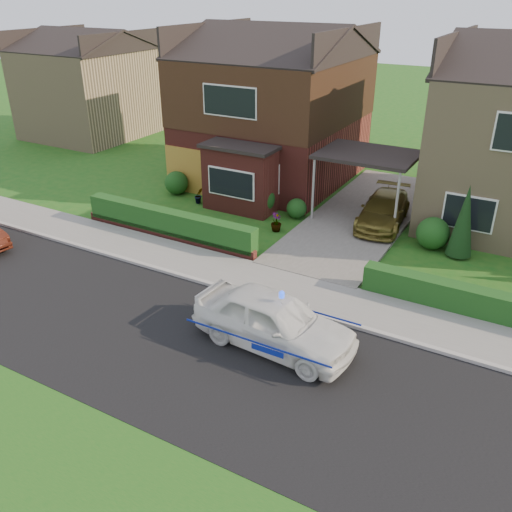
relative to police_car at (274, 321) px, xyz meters
The scene contains 23 objects.
ground 1.70m from the police_car, 127.71° to the right, with size 120.00×120.00×0.00m, color #195416.
road 1.70m from the police_car, 127.71° to the right, with size 60.00×6.00×0.02m, color black.
kerb 2.19m from the police_car, 116.64° to the left, with size 60.00×0.16×0.12m, color #9E9993.
sidewalk 3.13m from the police_car, 107.74° to the left, with size 60.00×2.00×0.10m, color slate.
grass_verge 6.32m from the police_car, 98.51° to the right, with size 60.00×4.00×0.01m, color #195416.
driveway 9.87m from the police_car, 95.41° to the left, with size 3.80×12.00×0.12m, color #666059.
house_left 14.68m from the police_car, 117.85° to the left, with size 7.50×9.53×7.25m.
carport_link 9.98m from the police_car, 95.43° to the left, with size 3.80×3.00×2.77m.
garage_door 12.69m from the police_car, 136.33° to the left, with size 2.20×0.10×2.10m, color #965D20.
dwarf_wall 7.90m from the police_car, 148.64° to the left, with size 7.70×0.25×0.36m, color maroon.
hedge_left 7.99m from the police_car, 147.72° to the left, with size 7.50×0.55×0.90m, color #133C15.
hedge_right 6.45m from the police_car, 40.42° to the left, with size 7.50×0.55×0.80m, color #133C15.
shrub_left_far 12.56m from the police_car, 138.64° to the left, with size 1.08×1.08×1.08m, color #133C15.
shrub_left_mid 9.48m from the police_car, 121.32° to the left, with size 1.32×1.32×1.32m, color #133C15.
shrub_left_near 9.04m from the police_car, 111.61° to the left, with size 0.84×0.84×0.84m, color #133C15.
shrub_right_near 8.51m from the police_car, 74.51° to the left, with size 1.20×1.20×1.20m, color #133C15.
conifer_a 8.66m from the police_car, 67.75° to the left, with size 0.90×0.90×2.60m, color black.
neighbour_left 25.70m from the police_car, 144.73° to the left, with size 6.50×7.00×5.20m, color tan.
police_car is the anchor object (origin of this frame).
driveway_car 9.27m from the police_car, 89.55° to the left, with size 1.65×4.06×1.18m, color olive.
potted_plant_a 10.69m from the police_car, 153.31° to the left, with size 0.40×0.27×0.75m, color gray.
potted_plant_b 11.07m from the police_car, 135.15° to the left, with size 0.31×0.39×0.71m, color gray.
potted_plant_c 7.59m from the police_car, 116.91° to the left, with size 0.42×0.42×0.75m, color gray.
Camera 1 is at (6.40, -9.50, 8.72)m, focal length 38.00 mm.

